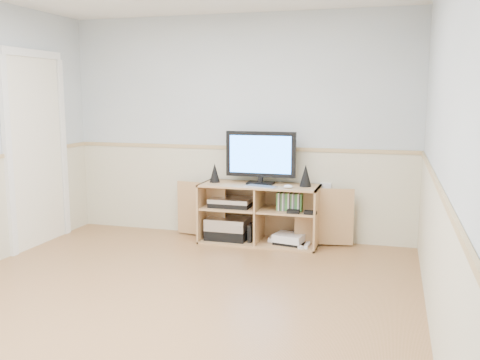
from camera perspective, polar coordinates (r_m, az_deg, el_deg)
name	(u,v)px	position (r m, az deg, el deg)	size (l,w,h in m)	color
room	(153,148)	(4.10, -9.26, 3.43)	(4.04, 4.54, 2.54)	#AD774D
media_cabinet	(261,212)	(5.91, 2.20, -3.45)	(2.02, 0.48, 0.65)	tan
monitor	(261,156)	(5.80, 2.22, 2.60)	(0.77, 0.18, 0.57)	black
speaker_left	(215,173)	(5.94, -2.72, 0.78)	(0.12, 0.12, 0.21)	black
speaker_right	(306,175)	(5.70, 7.01, 0.48)	(0.13, 0.13, 0.24)	black
keyboard	(261,186)	(5.65, 2.27, -0.69)	(0.33, 0.13, 0.01)	silver
mouse	(288,187)	(5.58, 5.16, -0.70)	(0.10, 0.06, 0.04)	white
av_components	(229,221)	(5.97, -1.17, -4.44)	(0.53, 0.34, 0.47)	black
game_consoles	(289,239)	(5.84, 5.20, -6.29)	(0.46, 0.32, 0.11)	white
game_cases	(290,202)	(5.73, 5.36, -2.31)	(0.27, 0.14, 0.19)	#3F8C3F
wall_outlet	(326,188)	(5.93, 9.13, -0.88)	(0.12, 0.03, 0.12)	white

